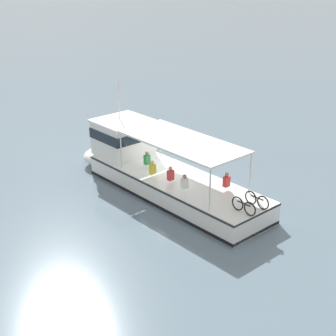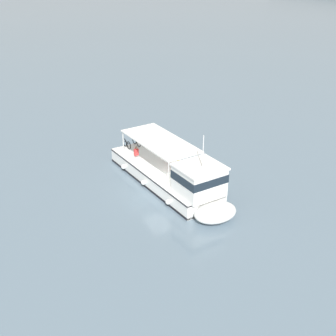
{
  "view_description": "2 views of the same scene",
  "coord_description": "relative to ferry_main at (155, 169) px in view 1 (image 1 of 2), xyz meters",
  "views": [
    {
      "loc": [
        -21.38,
        13.72,
        11.5
      ],
      "look_at": [
        -0.98,
        0.76,
        1.4
      ],
      "focal_mm": 54.04,
      "sensor_mm": 36.0,
      "label": 1
    },
    {
      "loc": [
        26.31,
        -11.03,
        15.87
      ],
      "look_at": [
        -0.98,
        0.76,
        1.4
      ],
      "focal_mm": 48.93,
      "sensor_mm": 36.0,
      "label": 2
    }
  ],
  "objects": [
    {
      "name": "ground_plane",
      "position": [
        -0.02,
        -0.92,
        -1.02
      ],
      "size": [
        400.0,
        400.0,
        0.0
      ],
      "primitive_type": "plane",
      "color": "slate"
    },
    {
      "name": "ferry_main",
      "position": [
        0.0,
        0.0,
        0.0
      ],
      "size": [
        13.03,
        5.1,
        5.32
      ],
      "color": "white",
      "rests_on": "ground"
    }
  ]
}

